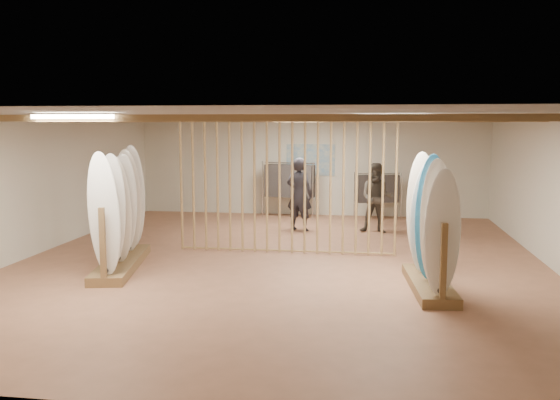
# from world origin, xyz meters

# --- Properties ---
(floor) EXTENTS (12.00, 12.00, 0.00)m
(floor) POSITION_xyz_m (0.00, 0.00, 0.00)
(floor) COLOR #A56E50
(floor) RESTS_ON ground
(ceiling) EXTENTS (12.00, 12.00, 0.00)m
(ceiling) POSITION_xyz_m (0.00, 0.00, 2.80)
(ceiling) COLOR gray
(ceiling) RESTS_ON ground
(wall_back) EXTENTS (12.00, 0.00, 12.00)m
(wall_back) POSITION_xyz_m (0.00, 6.00, 1.40)
(wall_back) COLOR beige
(wall_back) RESTS_ON ground
(wall_front) EXTENTS (12.00, 0.00, 12.00)m
(wall_front) POSITION_xyz_m (0.00, -6.00, 1.40)
(wall_front) COLOR beige
(wall_front) RESTS_ON ground
(wall_left) EXTENTS (0.00, 12.00, 12.00)m
(wall_left) POSITION_xyz_m (-5.00, 0.00, 1.40)
(wall_left) COLOR beige
(wall_left) RESTS_ON ground
(wall_right) EXTENTS (0.00, 12.00, 12.00)m
(wall_right) POSITION_xyz_m (5.00, 0.00, 1.40)
(wall_right) COLOR beige
(wall_right) RESTS_ON ground
(ceiling_slats) EXTENTS (9.50, 6.12, 0.10)m
(ceiling_slats) POSITION_xyz_m (0.00, 0.00, 2.72)
(ceiling_slats) COLOR brown
(ceiling_slats) RESTS_ON ground
(light_panels) EXTENTS (1.20, 0.35, 0.06)m
(light_panels) POSITION_xyz_m (0.00, 0.00, 2.74)
(light_panels) COLOR white
(light_panels) RESTS_ON ground
(bamboo_partition) EXTENTS (4.45, 0.05, 2.78)m
(bamboo_partition) POSITION_xyz_m (0.00, 0.80, 1.40)
(bamboo_partition) COLOR #A98752
(bamboo_partition) RESTS_ON ground
(poster) EXTENTS (1.40, 0.03, 0.90)m
(poster) POSITION_xyz_m (0.00, 5.98, 1.60)
(poster) COLOR teal
(poster) RESTS_ON ground
(rack_left) EXTENTS (1.11, 2.77, 2.18)m
(rack_left) POSITION_xyz_m (-2.82, -0.91, 0.75)
(rack_left) COLOR brown
(rack_left) RESTS_ON floor
(rack_right) EXTENTS (0.74, 2.23, 2.09)m
(rack_right) POSITION_xyz_m (2.65, -1.52, 0.71)
(rack_right) COLOR brown
(rack_right) RESTS_ON floor
(clothing_rack_a) EXTENTS (1.47, 0.65, 1.60)m
(clothing_rack_a) POSITION_xyz_m (-0.53, 5.39, 1.04)
(clothing_rack_a) COLOR silver
(clothing_rack_a) RESTS_ON floor
(clothing_rack_b) EXTENTS (1.20, 0.59, 1.32)m
(clothing_rack_b) POSITION_xyz_m (1.92, 5.40, 0.86)
(clothing_rack_b) COLOR silver
(clothing_rack_b) RESTS_ON floor
(shopper_a) EXTENTS (0.86, 0.69, 2.06)m
(shopper_a) POSITION_xyz_m (-0.02, 3.40, 1.03)
(shopper_a) COLOR black
(shopper_a) RESTS_ON floor
(shopper_b) EXTENTS (0.99, 0.80, 1.92)m
(shopper_b) POSITION_xyz_m (1.87, 3.39, 0.96)
(shopper_b) COLOR #3D372F
(shopper_b) RESTS_ON floor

